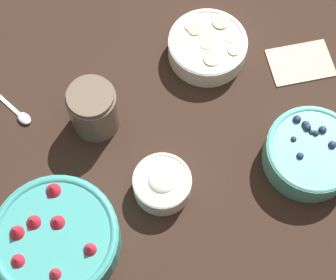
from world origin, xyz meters
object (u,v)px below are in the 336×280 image
object	(u,v)px
bowl_bananas	(207,46)
bowl_blueberries	(311,153)
bowl_cream	(162,183)
bowl_strawberries	(56,238)
jar_chocolate	(94,110)

from	to	relation	value
bowl_bananas	bowl_blueberries	bearing A→B (deg)	110.53
bowl_blueberries	bowl_cream	bearing A→B (deg)	-5.59
bowl_bananas	bowl_cream	distance (m)	0.31
bowl_strawberries	jar_chocolate	world-z (taller)	jar_chocolate
bowl_bananas	bowl_cream	world-z (taller)	bowl_cream
bowl_blueberries	bowl_cream	size ratio (longest dim) A/B	1.61
bowl_cream	jar_chocolate	size ratio (longest dim) A/B	0.99
bowl_blueberries	bowl_bananas	bearing A→B (deg)	-69.47
bowl_cream	bowl_blueberries	bearing A→B (deg)	174.41
bowl_blueberries	bowl_bananas	world-z (taller)	bowl_blueberries
bowl_strawberries	bowl_cream	size ratio (longest dim) A/B	2.06
bowl_strawberries	bowl_bananas	xyz separation A→B (m)	(-0.38, -0.30, -0.01)
bowl_bananas	jar_chocolate	bearing A→B (deg)	17.52
bowl_cream	jar_chocolate	world-z (taller)	jar_chocolate
jar_chocolate	bowl_blueberries	bearing A→B (deg)	151.08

